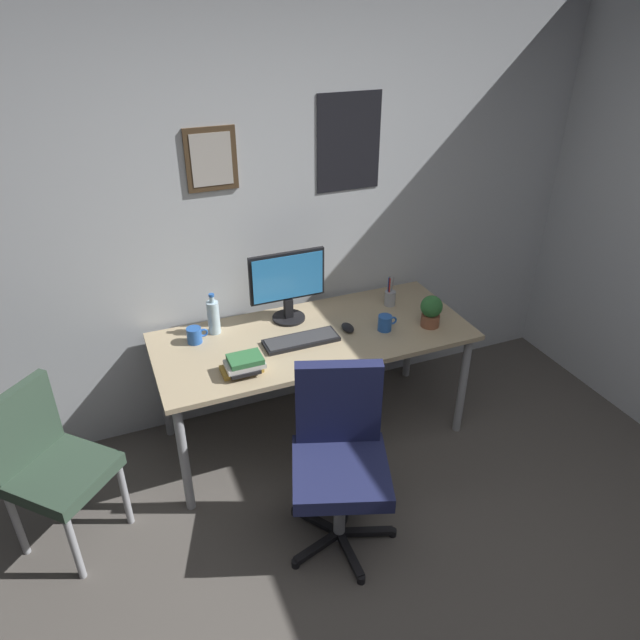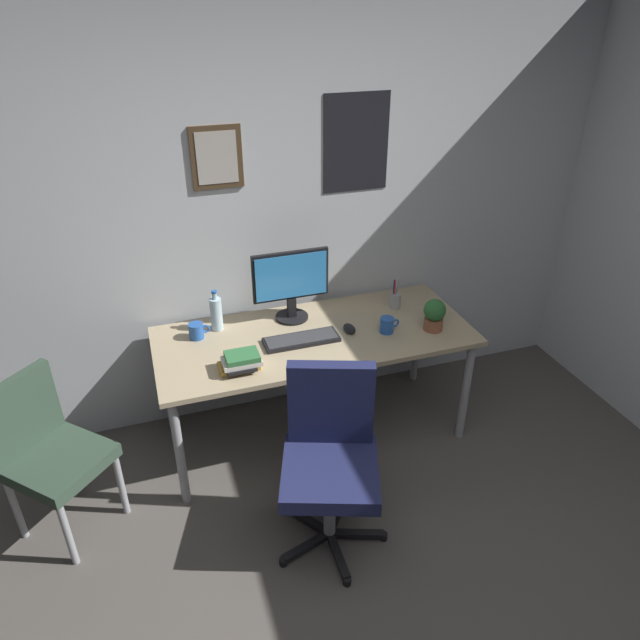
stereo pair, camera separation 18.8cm
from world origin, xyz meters
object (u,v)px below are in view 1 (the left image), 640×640
Objects in this scene: monitor at (288,283)px; keyboard at (301,340)px; computer_mouse at (348,328)px; coffee_mug_near at (385,323)px; coffee_mug_far at (195,335)px; water_bottle at (214,317)px; potted_plant at (431,310)px; book_stack_left at (244,365)px; office_chair at (339,450)px; side_chair at (49,461)px; pen_cup at (390,297)px.

monitor reaches higher than keyboard.
computer_mouse is at bearing -43.48° from monitor.
coffee_mug_far is (-1.06, 0.29, -0.00)m from coffee_mug_near.
water_bottle reaches higher than coffee_mug_near.
potted_plant is 1.16m from book_stack_left.
coffee_mug_near is (0.93, -0.35, -0.06)m from water_bottle.
office_chair reaches higher than side_chair.
pen_cup is at bearing 107.01° from potted_plant.
coffee_mug_near is at bearing -15.02° from coffee_mug_far.
water_bottle reaches higher than side_chair.
side_chair is 1.42m from keyboard.
coffee_mug_near is 0.28m from potted_plant.
coffee_mug_far is at bearing 164.98° from coffee_mug_near.
water_bottle is at bearing 110.08° from office_chair.
coffee_mug_far is 1.23m from pen_cup.
potted_plant is at bearing 34.74° from office_chair.
book_stack_left is (1.00, 0.04, 0.27)m from side_chair.
water_bottle is at bearing 27.75° from side_chair.
computer_mouse is at bearing 62.95° from office_chair.
potted_plant is at bearing -15.83° from computer_mouse.
office_chair is 0.67m from book_stack_left.
coffee_mug_near is 0.61× the size of potted_plant.
office_chair is 4.75× the size of pen_cup.
pen_cup is (1.23, -0.02, 0.01)m from coffee_mug_far.
monitor is 1.07× the size of keyboard.
book_stack_left is at bearing -164.62° from computer_mouse.
potted_plant is (0.48, -0.13, 0.09)m from computer_mouse.
water_bottle reaches higher than pen_cup.
monitor is 3.76× the size of coffee_mug_far.
pen_cup is (-0.10, 0.32, -0.05)m from potted_plant.
coffee_mug_far is 0.43m from book_stack_left.
potted_plant is (0.84, 0.58, 0.30)m from office_chair.
coffee_mug_near is at bearing 167.95° from potted_plant.
office_chair reaches higher than keyboard.
coffee_mug_far reaches higher than computer_mouse.
side_chair is 1.04m from book_stack_left.
computer_mouse is 0.78m from water_bottle.
potted_plant is at bearing -12.05° from coffee_mug_near.
office_chair is 1.40m from side_chair.
side_chair is 0.97m from coffee_mug_far.
water_bottle is (-0.36, 0.99, 0.30)m from office_chair.
keyboard is 1.70× the size of water_bottle.
side_chair is 1.92m from coffee_mug_near.
office_chair is 0.73m from keyboard.
computer_mouse is 0.71m from book_stack_left.
coffee_mug_far is (-0.58, -0.05, -0.19)m from monitor.
monitor is 0.36m from keyboard.
computer_mouse is 0.42m from pen_cup.
coffee_mug_near is 0.55× the size of book_stack_left.
office_chair is at bearing -59.25° from book_stack_left.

